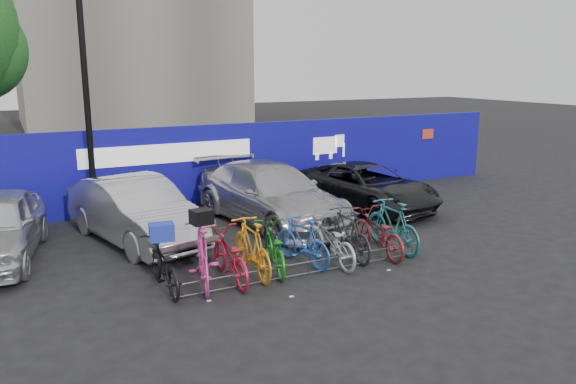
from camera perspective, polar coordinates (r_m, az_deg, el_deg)
ground at (r=11.86m, az=0.70°, el=-7.52°), size 100.00×100.00×0.00m
hoarding at (r=16.93m, az=-8.71°, el=2.70°), size 22.00×0.18×2.40m
lamppost at (r=15.41m, az=-19.78°, el=8.88°), size 0.25×0.50×6.11m
bike_rack at (r=11.31m, az=2.12°, el=-7.68°), size 5.60×0.03×0.30m
car_1 at (r=13.70m, az=-15.17°, el=-1.86°), size 2.70×4.87×1.52m
car_2 at (r=14.86m, az=-1.77°, el=-0.21°), size 2.95×5.65×1.56m
car_3 at (r=16.59m, az=7.93°, el=0.57°), size 2.95×4.99×1.30m
bike_0 at (r=10.74m, az=-12.55°, el=-7.27°), size 0.66×1.85×0.97m
bike_1 at (r=10.76m, az=-8.66°, el=-6.35°), size 1.04×2.11×1.22m
bike_2 at (r=10.97m, az=-5.96°, el=-6.50°), size 0.73×1.94×1.01m
bike_3 at (r=11.19m, az=-3.70°, el=-5.67°), size 0.59×1.93×1.15m
bike_4 at (r=11.46m, az=-1.44°, el=-5.70°), size 1.06×1.94×0.97m
bike_5 at (r=11.78m, az=1.49°, el=-5.05°), size 0.82×1.76×1.02m
bike_6 at (r=11.89m, az=4.31°, el=-4.97°), size 0.66×1.90×1.00m
bike_7 at (r=12.24m, az=6.12°, el=-4.21°), size 0.60×1.87×1.11m
bike_8 at (r=12.54m, az=9.12°, el=-4.13°), size 0.73×1.93×1.00m
bike_9 at (r=12.89m, az=10.58°, el=-3.35°), size 0.58×1.95×1.17m
cargo_crate at (r=10.55m, az=-12.71°, el=-3.97°), size 0.49×0.41×0.32m
cargo_topcase at (r=10.55m, az=-8.79°, el=-2.51°), size 0.41×0.38×0.28m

